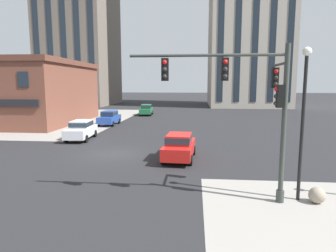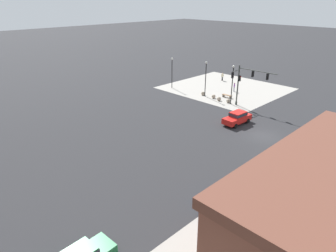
{
  "view_description": "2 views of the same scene",
  "coord_description": "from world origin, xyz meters",
  "px_view_note": "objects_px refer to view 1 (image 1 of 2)",
  "views": [
    {
      "loc": [
        5.64,
        -19.74,
        4.81
      ],
      "look_at": [
        3.73,
        0.93,
        1.89
      ],
      "focal_mm": 31.56,
      "sensor_mm": 36.0,
      "label": 1
    },
    {
      "loc": [
        -15.88,
        32.4,
        15.88
      ],
      "look_at": [
        4.92,
        11.85,
        3.43
      ],
      "focal_mm": 32.34,
      "sensor_mm": 36.0,
      "label": 2
    }
  ],
  "objects_px": {
    "traffic_signal_main": "(253,99)",
    "car_main_southbound_far": "(146,109)",
    "car_cross_eastbound": "(109,117)",
    "bollard_sphere_curb_a": "(317,195)",
    "car_main_southbound_near": "(81,129)",
    "car_main_northbound_near": "(179,146)",
    "street_lamp_corner_near": "(303,108)"
  },
  "relations": [
    {
      "from": "traffic_signal_main",
      "to": "car_main_southbound_near",
      "type": "distance_m",
      "value": 17.99
    },
    {
      "from": "street_lamp_corner_near",
      "to": "traffic_signal_main",
      "type": "bearing_deg",
      "value": -176.41
    },
    {
      "from": "car_cross_eastbound",
      "to": "traffic_signal_main",
      "type": "bearing_deg",
      "value": -60.4
    },
    {
      "from": "car_main_southbound_near",
      "to": "car_cross_eastbound",
      "type": "distance_m",
      "value": 9.51
    },
    {
      "from": "car_main_northbound_near",
      "to": "bollard_sphere_curb_a",
      "type": "bearing_deg",
      "value": -47.65
    },
    {
      "from": "street_lamp_corner_near",
      "to": "car_main_southbound_far",
      "type": "distance_m",
      "value": 36.07
    },
    {
      "from": "car_main_southbound_near",
      "to": "car_main_southbound_far",
      "type": "bearing_deg",
      "value": 83.96
    },
    {
      "from": "bollard_sphere_curb_a",
      "to": "car_main_northbound_near",
      "type": "relative_size",
      "value": 0.15
    },
    {
      "from": "bollard_sphere_curb_a",
      "to": "car_cross_eastbound",
      "type": "height_order",
      "value": "car_cross_eastbound"
    },
    {
      "from": "car_cross_eastbound",
      "to": "street_lamp_corner_near",
      "type": "bearing_deg",
      "value": -56.44
    },
    {
      "from": "street_lamp_corner_near",
      "to": "car_main_southbound_far",
      "type": "bearing_deg",
      "value": 109.68
    },
    {
      "from": "car_main_northbound_near",
      "to": "car_main_southbound_near",
      "type": "bearing_deg",
      "value": 145.23
    },
    {
      "from": "traffic_signal_main",
      "to": "car_main_southbound_near",
      "type": "height_order",
      "value": "traffic_signal_main"
    },
    {
      "from": "car_main_southbound_far",
      "to": "car_main_northbound_near",
      "type": "bearing_deg",
      "value": -76.24
    },
    {
      "from": "traffic_signal_main",
      "to": "street_lamp_corner_near",
      "type": "height_order",
      "value": "traffic_signal_main"
    },
    {
      "from": "car_main_southbound_near",
      "to": "car_main_northbound_near",
      "type": "bearing_deg",
      "value": -34.77
    },
    {
      "from": "car_main_southbound_near",
      "to": "traffic_signal_main",
      "type": "bearing_deg",
      "value": -45.79
    },
    {
      "from": "car_main_southbound_far",
      "to": "car_cross_eastbound",
      "type": "bearing_deg",
      "value": -102.07
    },
    {
      "from": "street_lamp_corner_near",
      "to": "car_cross_eastbound",
      "type": "height_order",
      "value": "street_lamp_corner_near"
    },
    {
      "from": "car_main_southbound_far",
      "to": "car_cross_eastbound",
      "type": "relative_size",
      "value": 1.02
    },
    {
      "from": "car_main_southbound_far",
      "to": "car_cross_eastbound",
      "type": "distance_m",
      "value": 12.07
    },
    {
      "from": "traffic_signal_main",
      "to": "car_cross_eastbound",
      "type": "height_order",
      "value": "traffic_signal_main"
    },
    {
      "from": "car_cross_eastbound",
      "to": "car_main_southbound_far",
      "type": "bearing_deg",
      "value": 77.93
    },
    {
      "from": "car_cross_eastbound",
      "to": "bollard_sphere_curb_a",
      "type": "bearing_deg",
      "value": -55.64
    },
    {
      "from": "traffic_signal_main",
      "to": "car_main_southbound_far",
      "type": "xyz_separation_m",
      "value": [
        -10.07,
        33.98,
        -3.33
      ]
    },
    {
      "from": "traffic_signal_main",
      "to": "car_main_northbound_near",
      "type": "relative_size",
      "value": 1.42
    },
    {
      "from": "traffic_signal_main",
      "to": "bollard_sphere_curb_a",
      "type": "bearing_deg",
      "value": -3.63
    },
    {
      "from": "bollard_sphere_curb_a",
      "to": "street_lamp_corner_near",
      "type": "distance_m",
      "value": 3.6
    },
    {
      "from": "car_cross_eastbound",
      "to": "car_main_southbound_near",
      "type": "bearing_deg",
      "value": -88.38
    },
    {
      "from": "car_main_southbound_near",
      "to": "bollard_sphere_curb_a",
      "type": "bearing_deg",
      "value": -40.55
    },
    {
      "from": "traffic_signal_main",
      "to": "car_main_southbound_far",
      "type": "distance_m",
      "value": 35.6
    },
    {
      "from": "car_main_northbound_near",
      "to": "car_cross_eastbound",
      "type": "height_order",
      "value": "same"
    }
  ]
}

